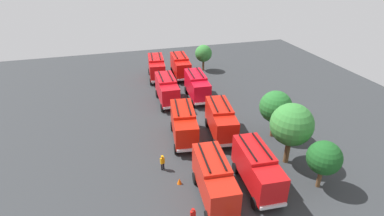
{
  "coord_description": "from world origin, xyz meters",
  "views": [
    {
      "loc": [
        34.1,
        -9.91,
        19.57
      ],
      "look_at": [
        0.0,
        0.0,
        1.4
      ],
      "focal_mm": 28.24,
      "sensor_mm": 36.0,
      "label": 1
    }
  ],
  "objects": [
    {
      "name": "tree_2",
      "position": [
        12.06,
        6.79,
        4.49
      ],
      "size": [
        4.3,
        4.3,
        6.67
      ],
      "color": "brown",
      "rests_on": "ground"
    },
    {
      "name": "traffic_cone_1",
      "position": [
        10.6,
        0.21,
        0.29
      ],
      "size": [
        0.41,
        0.41,
        0.58
      ],
      "primitive_type": "cone",
      "color": "#F2600C",
      "rests_on": "ground"
    },
    {
      "name": "ground_plane",
      "position": [
        0.0,
        0.0,
        0.0
      ],
      "size": [
        66.99,
        66.99,
        0.0
      ],
      "primitive_type": "plane",
      "color": "#2D3033"
    },
    {
      "name": "fire_truck_7",
      "position": [
        14.57,
        1.99,
        2.15
      ],
      "size": [
        7.35,
        3.16,
        3.88
      ],
      "rotation": [
        0.0,
        0.0,
        -0.07
      ],
      "color": "red",
      "rests_on": "ground"
    },
    {
      "name": "fire_truck_2",
      "position": [
        4.9,
        -2.42,
        2.15
      ],
      "size": [
        7.47,
        3.57,
        3.88
      ],
      "rotation": [
        0.0,
        0.0,
        -0.14
      ],
      "color": "red",
      "rests_on": "ground"
    },
    {
      "name": "fire_truck_3",
      "position": [
        14.91,
        -2.34,
        2.15
      ],
      "size": [
        7.37,
        3.23,
        3.88
      ],
      "rotation": [
        0.0,
        0.0,
        -0.08
      ],
      "color": "red",
      "rests_on": "ground"
    },
    {
      "name": "fire_truck_6",
      "position": [
        5.22,
        2.03,
        2.15
      ],
      "size": [
        7.47,
        3.57,
        3.88
      ],
      "rotation": [
        0.0,
        0.0,
        -0.14
      ],
      "color": "red",
      "rests_on": "ground"
    },
    {
      "name": "firefighter_1",
      "position": [
        9.74,
        -5.92,
        0.93
      ],
      "size": [
        0.36,
        0.48,
        1.66
      ],
      "rotation": [
        0.0,
        0.0,
        0.33
      ],
      "color": "black",
      "rests_on": "ground"
    },
    {
      "name": "fire_truck_5",
      "position": [
        -5.44,
        2.35,
        2.15
      ],
      "size": [
        7.34,
        3.13,
        3.88
      ],
      "rotation": [
        0.0,
        0.0,
        -0.06
      ],
      "color": "red",
      "rests_on": "ground"
    },
    {
      "name": "tree_0",
      "position": [
        -17.15,
        7.18,
        3.23
      ],
      "size": [
        3.1,
        3.1,
        4.81
      ],
      "color": "brown",
      "rests_on": "ground"
    },
    {
      "name": "tree_3",
      "position": [
        16.26,
        7.63,
        3.26
      ],
      "size": [
        3.13,
        3.13,
        4.85
      ],
      "color": "brown",
      "rests_on": "ground"
    },
    {
      "name": "traffic_cone_0",
      "position": [
        12.29,
        -4.82,
        0.32
      ],
      "size": [
        0.45,
        0.45,
        0.64
      ],
      "primitive_type": "cone",
      "color": "#F2600C",
      "rests_on": "ground"
    },
    {
      "name": "fire_truck_4",
      "position": [
        -14.87,
        2.21,
        2.15
      ],
      "size": [
        7.34,
        3.13,
        3.88
      ],
      "rotation": [
        0.0,
        0.0,
        -0.06
      ],
      "color": "red",
      "rests_on": "ground"
    },
    {
      "name": "firefighter_2",
      "position": [
        17.31,
        -4.95,
        0.92
      ],
      "size": [
        0.28,
        0.44,
        1.65
      ],
      "rotation": [
        0.0,
        0.0,
        3.04
      ],
      "color": "black",
      "rests_on": "ground"
    },
    {
      "name": "fire_truck_0",
      "position": [
        -15.25,
        -1.97,
        2.15
      ],
      "size": [
        7.42,
        3.38,
        3.88
      ],
      "rotation": [
        0.0,
        0.0,
        -0.11
      ],
      "color": "red",
      "rests_on": "ground"
    },
    {
      "name": "fire_truck_1",
      "position": [
        -5.41,
        -2.2,
        2.15
      ],
      "size": [
        7.28,
        2.97,
        3.88
      ],
      "rotation": [
        0.0,
        0.0,
        -0.04
      ],
      "color": "red",
      "rests_on": "ground"
    },
    {
      "name": "tree_1",
      "position": [
        7.1,
        7.96,
        3.9
      ],
      "size": [
        3.74,
        3.74,
        5.79
      ],
      "color": "brown",
      "rests_on": "ground"
    }
  ]
}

